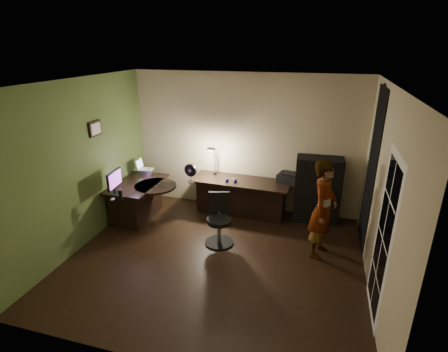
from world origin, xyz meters
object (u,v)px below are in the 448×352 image
(cabinet, at_px, (317,190))
(monitor, at_px, (114,186))
(desk_left, at_px, (138,200))
(person, at_px, (323,209))
(desk_right, at_px, (240,197))
(office_chair, at_px, (219,221))

(cabinet, bearing_deg, monitor, -160.85)
(desk_left, distance_m, cabinet, 3.40)
(person, bearing_deg, cabinet, 20.94)
(desk_left, relative_size, desk_right, 0.66)
(desk_left, relative_size, person, 0.79)
(desk_right, xyz_separation_m, office_chair, (-0.08, -1.17, 0.08))
(desk_left, height_order, person, person)
(cabinet, bearing_deg, office_chair, -141.72)
(desk_right, xyz_separation_m, person, (1.55, -1.02, 0.44))
(office_chair, bearing_deg, desk_left, 148.47)
(desk_left, bearing_deg, monitor, -103.73)
(cabinet, xyz_separation_m, monitor, (-3.42, -1.36, 0.24))
(desk_left, xyz_separation_m, monitor, (-0.13, -0.53, 0.50))
(desk_left, bearing_deg, office_chair, -15.08)
(desk_left, height_order, monitor, monitor)
(desk_left, relative_size, monitor, 2.65)
(office_chair, bearing_deg, cabinet, 24.67)
(monitor, relative_size, person, 0.30)
(desk_left, xyz_separation_m, office_chair, (1.76, -0.48, 0.07))
(desk_right, relative_size, office_chair, 2.20)
(desk_right, distance_m, office_chair, 1.17)
(desk_left, bearing_deg, person, -5.30)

